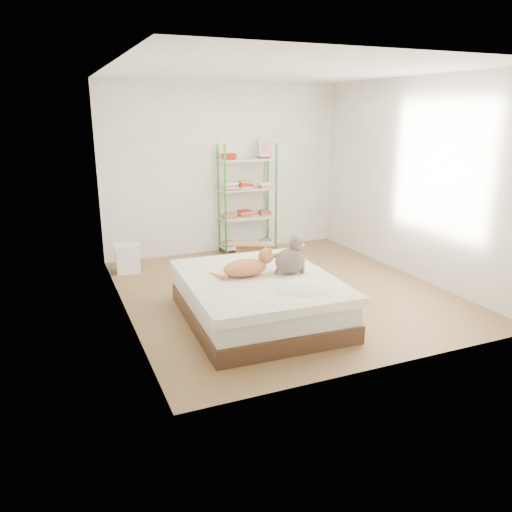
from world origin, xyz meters
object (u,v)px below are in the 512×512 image
bed (258,298)px  orange_cat (245,266)px  cardboard_box (252,255)px  white_bin (127,258)px  grey_cat (290,255)px  shelf_unit (248,200)px

bed → orange_cat: orange_cat is taller
cardboard_box → white_bin: size_ratio=1.44×
bed → cardboard_box: size_ratio=3.41×
bed → grey_cat: (0.36, -0.02, 0.44)m
shelf_unit → orange_cat: bearing=-112.7°
shelf_unit → white_bin: 2.08m
bed → white_bin: (-1.03, 2.23, -0.04)m
grey_cat → cardboard_box: (0.32, 1.84, -0.52)m
orange_cat → cardboard_box: bearing=64.5°
shelf_unit → bed: bearing=-109.8°
bed → grey_cat: size_ratio=4.87×
orange_cat → grey_cat: size_ratio=1.43×
shelf_unit → cardboard_box: 1.05m
bed → shelf_unit: bearing=72.6°
orange_cat → cardboard_box: 1.96m
grey_cat → white_bin: size_ratio=1.01×
bed → shelf_unit: (0.93, 2.59, 0.59)m
cardboard_box → white_bin: 1.76m
bed → shelf_unit: 2.81m
bed → shelf_unit: shelf_unit is taller
bed → cardboard_box: bed is taller
cardboard_box → bed: bearing=-89.0°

